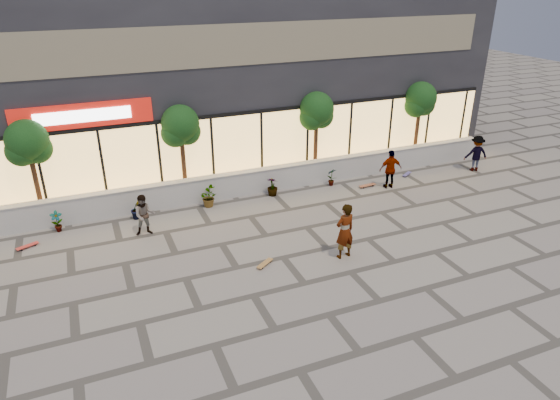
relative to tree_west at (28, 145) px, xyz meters
name	(u,v)px	position (x,y,z in m)	size (l,w,h in m)	color
ground	(351,272)	(9.00, -7.70, -2.99)	(80.00, 80.00, 0.00)	gray
planter_wall	(270,179)	(9.00, -0.70, -2.46)	(22.00, 0.42, 1.04)	beige
retail_building	(228,69)	(9.00, 4.79, 1.26)	(24.00, 9.17, 8.50)	#232328
shrub_a	(57,222)	(0.50, -1.25, -2.58)	(0.43, 0.29, 0.81)	#113814
shrub_b	(136,209)	(3.30, -1.25, -2.58)	(0.45, 0.36, 0.81)	#113814
shrub_c	(208,197)	(6.10, -1.25, -2.58)	(0.73, 0.63, 0.81)	#113814
shrub_d	(272,186)	(8.90, -1.25, -2.58)	(0.45, 0.45, 0.81)	#113814
shrub_e	(332,177)	(11.70, -1.25, -2.58)	(0.43, 0.29, 0.81)	#113814
tree_west	(28,145)	(0.00, 0.00, 0.00)	(1.60, 1.50, 3.92)	#49261A
tree_midwest	(181,128)	(5.50, 0.00, 0.00)	(1.60, 1.50, 3.92)	#49261A
tree_mideast	(317,113)	(11.50, 0.00, 0.00)	(1.60, 1.50, 3.92)	#49261A
tree_east	(420,101)	(17.00, 0.00, 0.00)	(1.60, 1.50, 3.92)	#49261A
skater_center	(345,231)	(9.24, -6.77, -2.02)	(0.70, 0.46, 1.93)	silver
skater_left	(145,215)	(3.44, -2.68, -2.22)	(0.74, 0.58, 1.53)	tan
skater_right_near	(391,169)	(13.92, -2.43, -2.13)	(1.00, 0.42, 1.71)	silver
skater_right_far	(476,153)	(18.80, -2.24, -2.13)	(1.11, 0.64, 1.71)	maroon
skateboard_center	(265,263)	(6.63, -6.27, -2.91)	(0.70, 0.55, 0.09)	olive
skateboard_left	(27,246)	(-0.50, -2.11, -2.91)	(0.75, 0.47, 0.09)	red
skateboard_right_near	(367,185)	(13.08, -2.02, -2.90)	(0.82, 0.27, 0.10)	brown
skateboard_right_far	(407,174)	(15.50, -1.56, -2.92)	(0.68, 0.51, 0.08)	#534A88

